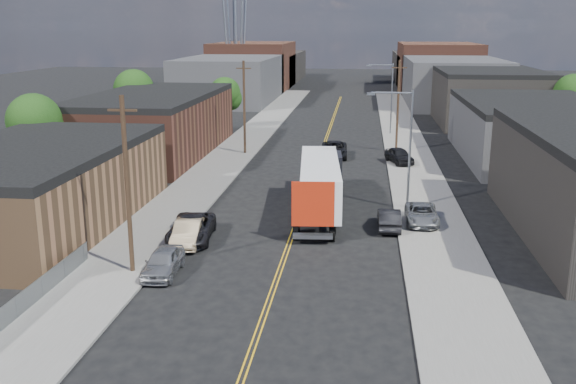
% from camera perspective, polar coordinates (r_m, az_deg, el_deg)
% --- Properties ---
extents(ground, '(260.00, 260.00, 0.00)m').
position_cam_1_polar(ground, '(83.85, 3.58, 5.23)').
color(ground, black).
rests_on(ground, ground).
extents(centerline, '(0.32, 120.00, 0.01)m').
position_cam_1_polar(centerline, '(69.11, 2.87, 3.24)').
color(centerline, gold).
rests_on(centerline, ground).
extents(sidewalk_left, '(5.00, 140.00, 0.15)m').
position_cam_1_polar(sidewalk_left, '(70.36, -4.88, 3.47)').
color(sidewalk_left, slate).
rests_on(sidewalk_left, ground).
extents(sidewalk_right, '(5.00, 140.00, 0.15)m').
position_cam_1_polar(sidewalk_right, '(69.14, 10.76, 3.07)').
color(sidewalk_right, slate).
rests_on(sidewalk_right, ground).
extents(warehouse_tan, '(12.00, 22.00, 5.60)m').
position_cam_1_polar(warehouse_tan, '(47.65, -21.64, 0.50)').
color(warehouse_tan, brown).
rests_on(warehouse_tan, ground).
extents(warehouse_brown, '(12.00, 26.00, 6.60)m').
position_cam_1_polar(warehouse_brown, '(71.06, -11.87, 5.96)').
color(warehouse_brown, '#522B20').
rests_on(warehouse_brown, ground).
extents(industrial_right_b, '(14.00, 24.00, 6.10)m').
position_cam_1_polar(industrial_right_b, '(71.61, 20.89, 5.18)').
color(industrial_right_b, '#353638').
rests_on(industrial_right_b, ground).
extents(industrial_right_c, '(14.00, 22.00, 7.60)m').
position_cam_1_polar(industrial_right_c, '(96.73, 17.29, 8.12)').
color(industrial_right_c, black).
rests_on(industrial_right_c, ground).
extents(skyline_left_a, '(16.00, 30.00, 8.00)m').
position_cam_1_polar(skyline_left_a, '(120.53, -5.11, 9.95)').
color(skyline_left_a, '#353638').
rests_on(skyline_left_a, ground).
extents(skyline_right_a, '(16.00, 30.00, 8.00)m').
position_cam_1_polar(skyline_right_a, '(119.03, 14.38, 9.50)').
color(skyline_right_a, '#353638').
rests_on(skyline_right_a, ground).
extents(skyline_left_b, '(16.00, 26.00, 10.00)m').
position_cam_1_polar(skyline_left_b, '(144.97, -3.08, 11.15)').
color(skyline_left_b, '#522B20').
rests_on(skyline_left_b, ground).
extents(skyline_right_b, '(16.00, 26.00, 10.00)m').
position_cam_1_polar(skyline_right_b, '(143.73, 13.13, 10.77)').
color(skyline_right_b, '#522B20').
rests_on(skyline_right_b, ground).
extents(skyline_left_c, '(16.00, 40.00, 7.00)m').
position_cam_1_polar(skyline_left_c, '(164.77, -1.88, 11.04)').
color(skyline_left_c, black).
rests_on(skyline_left_c, ground).
extents(skyline_right_c, '(16.00, 40.00, 7.00)m').
position_cam_1_polar(skyline_right_c, '(163.68, 12.36, 10.70)').
color(skyline_right_c, black).
rests_on(skyline_right_c, ground).
extents(streetlight_near, '(3.39, 0.25, 9.00)m').
position_cam_1_polar(streetlight_near, '(48.43, 10.34, 4.57)').
color(streetlight_near, gray).
rests_on(streetlight_near, ground).
extents(streetlight_far, '(3.39, 0.25, 9.00)m').
position_cam_1_polar(streetlight_far, '(83.10, 8.93, 8.71)').
color(streetlight_far, gray).
rests_on(streetlight_far, ground).
extents(utility_pole_left_near, '(1.60, 0.26, 10.00)m').
position_cam_1_polar(utility_pole_left_near, '(35.99, -14.11, 0.63)').
color(utility_pole_left_near, black).
rests_on(utility_pole_left_near, ground).
extents(utility_pole_left_far, '(1.60, 0.26, 10.00)m').
position_cam_1_polar(utility_pole_left_far, '(69.32, -3.91, 7.56)').
color(utility_pole_left_far, black).
rests_on(utility_pole_left_far, ground).
extents(utility_pole_right, '(1.60, 0.26, 10.00)m').
position_cam_1_polar(utility_pole_right, '(71.23, 9.75, 7.57)').
color(utility_pole_right, black).
rests_on(utility_pole_right, ground).
extents(chainlink_fence, '(0.05, 16.00, 1.22)m').
position_cam_1_polar(chainlink_fence, '(33.21, -23.01, -9.47)').
color(chainlink_fence, slate).
rests_on(chainlink_fence, ground).
extents(tree_left_near, '(4.85, 4.76, 7.91)m').
position_cam_1_polar(tree_left_near, '(60.39, -21.54, 5.59)').
color(tree_left_near, black).
rests_on(tree_left_near, ground).
extents(tree_left_mid, '(5.10, 5.04, 8.37)m').
position_cam_1_polar(tree_left_mid, '(83.06, -13.49, 8.59)').
color(tree_left_mid, black).
rests_on(tree_left_mid, ground).
extents(tree_left_far, '(4.35, 4.20, 6.97)m').
position_cam_1_polar(tree_left_far, '(87.07, -5.60, 8.57)').
color(tree_left_far, black).
rests_on(tree_left_far, ground).
extents(tree_right_far, '(4.85, 4.76, 7.91)m').
position_cam_1_polar(tree_right_far, '(86.91, 24.03, 7.79)').
color(tree_right_far, black).
rests_on(tree_right_far, ground).
extents(semi_truck, '(3.67, 15.93, 4.12)m').
position_cam_1_polar(semi_truck, '(47.86, 2.96, 1.02)').
color(semi_truck, silver).
rests_on(semi_truck, ground).
extents(car_left_a, '(1.85, 4.38, 1.48)m').
position_cam_1_polar(car_left_a, '(36.69, -11.04, -6.12)').
color(car_left_a, '#999C9E').
rests_on(car_left_a, ground).
extents(car_left_b, '(2.10, 4.80, 1.53)m').
position_cam_1_polar(car_left_b, '(41.39, -8.88, -3.58)').
color(car_left_b, '#9D8766').
rests_on(car_left_b, ground).
extents(car_left_c, '(3.19, 5.97, 1.59)m').
position_cam_1_polar(car_left_c, '(42.10, -8.60, -3.22)').
color(car_left_c, black).
rests_on(car_left_c, ground).
extents(car_right_oncoming, '(1.53, 4.31, 1.42)m').
position_cam_1_polar(car_right_oncoming, '(44.51, 8.98, -2.37)').
color(car_right_oncoming, black).
rests_on(car_right_oncoming, ground).
extents(car_right_lot_a, '(2.21, 4.73, 1.31)m').
position_cam_1_polar(car_right_lot_a, '(45.74, 11.80, -1.91)').
color(car_right_lot_a, '#95989A').
rests_on(car_right_lot_a, sidewalk_right).
extents(car_right_lot_c, '(3.18, 4.86, 1.54)m').
position_cam_1_polar(car_right_lot_c, '(65.43, 9.86, 3.22)').
color(car_right_lot_c, black).
rests_on(car_right_lot_c, sidewalk_right).
extents(car_ahead_truck, '(2.91, 6.00, 1.65)m').
position_cam_1_polar(car_ahead_truck, '(68.27, 4.11, 3.78)').
color(car_ahead_truck, black).
rests_on(car_ahead_truck, ground).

